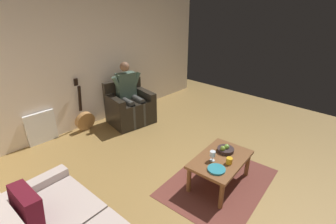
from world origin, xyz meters
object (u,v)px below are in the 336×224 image
guitar (85,119)px  wine_glass_near (213,154)px  armchair (130,108)px  fruit_bowl (225,149)px  person_seated (129,92)px  decorative_dish (216,169)px  coffee_table (220,162)px  candle_jar (229,161)px

guitar → wine_glass_near: bearing=96.9°
armchair → fruit_bowl: size_ratio=4.05×
armchair → guitar: guitar is taller
person_seated → fruit_bowl: bearing=94.1°
guitar → wine_glass_near: (-0.33, 2.74, 0.28)m
person_seated → decorative_dish: size_ratio=5.61×
coffee_table → fruit_bowl: bearing=-166.5°
decorative_dish → candle_jar: candle_jar is taller
wine_glass_near → armchair: bearing=-102.0°
wine_glass_near → decorative_dish: wine_glass_near is taller
fruit_bowl → candle_jar: 0.28m
fruit_bowl → wine_glass_near: bearing=-2.4°
coffee_table → decorative_dish: bearing=20.5°
candle_jar → fruit_bowl: bearing=-139.0°
guitar → person_seated: bearing=154.5°
candle_jar → guitar: bearing=-81.7°
armchair → decorative_dish: (0.64, 2.53, 0.11)m
wine_glass_near → fruit_bowl: bearing=177.6°
wine_glass_near → fruit_bowl: 0.31m
guitar → decorative_dish: (-0.20, 2.90, 0.20)m
coffee_table → decorative_dish: 0.29m
coffee_table → fruit_bowl: size_ratio=4.11×
person_seated → fruit_bowl: size_ratio=5.48×
person_seated → wine_glass_near: bearing=86.7°
person_seated → candle_jar: size_ratio=14.97×
guitar → decorative_dish: bearing=93.9°
wine_glass_near → coffee_table: bearing=156.4°
guitar → decorative_dish: size_ratio=4.62×
person_seated → wine_glass_near: (0.50, 2.35, -0.16)m
armchair → fruit_bowl: 2.40m
guitar → fruit_bowl: bearing=103.1°
coffee_table → guitar: (0.46, -2.80, -0.12)m
decorative_dish → candle_jar: 0.24m
armchair → decorative_dish: bearing=84.6°
guitar → fruit_bowl: size_ratio=4.51×
fruit_bowl → guitar: bearing=-76.9°
armchair → decorative_dish: size_ratio=4.15×
guitar → wine_glass_near: 2.78m
person_seated → guitar: person_seated is taller
person_seated → candle_jar: (0.40, 2.54, -0.22)m
person_seated → wine_glass_near: person_seated is taller
armchair → guitar: size_ratio=0.90×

